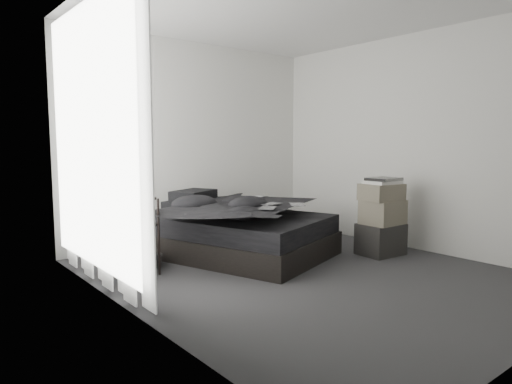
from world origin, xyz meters
TOP-DOWN VIEW (x-y plane):
  - floor at (0.00, 0.00)m, footprint 3.60×4.20m
  - ceiling at (0.00, 0.00)m, footprint 3.60×4.20m
  - wall_back at (0.00, 2.10)m, footprint 3.60×0.01m
  - wall_left at (-1.80, 0.00)m, footprint 0.01×4.20m
  - wall_right at (1.80, 0.00)m, footprint 0.01×4.20m
  - window_left at (-1.78, 0.90)m, footprint 0.02×2.00m
  - curtain_left at (-1.73, 0.90)m, footprint 0.06×2.12m
  - bed at (-0.05, 1.02)m, footprint 1.97×2.26m
  - mattress at (-0.05, 1.02)m, footprint 1.90×2.19m
  - duvet at (-0.04, 0.98)m, footprint 1.84×1.99m
  - pillow_lower at (-0.33, 1.71)m, footprint 0.67×0.55m
  - pillow_upper at (-0.26, 1.71)m, footprint 0.64×0.56m
  - laptop at (0.27, 1.17)m, footprint 0.31×0.20m
  - comic_a at (-0.11, 0.46)m, footprint 0.29×0.28m
  - comic_b at (0.11, 0.68)m, footprint 0.26×0.18m
  - comic_c at (0.31, 0.46)m, footprint 0.27×0.29m
  - side_stand at (-1.34, 1.01)m, footprint 0.47×0.47m
  - papers at (-1.33, 1.00)m, footprint 0.35×0.30m
  - floor_books at (-1.05, 1.24)m, footprint 0.19×0.24m
  - box_lower at (1.23, 0.01)m, footprint 0.52×0.42m
  - box_mid at (1.24, -0.00)m, footprint 0.46×0.36m
  - box_upper at (1.22, 0.01)m, footprint 0.48×0.40m
  - art_book_white at (1.23, 0.01)m, footprint 0.39×0.33m
  - art_book_snake at (1.24, -0.00)m, footprint 0.37×0.30m

SIDE VIEW (x-z plane):
  - floor at x=0.00m, z-range -0.01..0.01m
  - floor_books at x=-1.05m, z-range 0.00..0.15m
  - bed at x=-0.05m, z-range 0.00..0.26m
  - box_lower at x=1.23m, z-range 0.00..0.36m
  - mattress at x=-0.05m, z-range 0.26..0.46m
  - side_stand at x=-1.34m, z-range 0.00..0.76m
  - box_mid at x=1.24m, z-range 0.36..0.64m
  - pillow_lower at x=-0.33m, z-range 0.46..0.59m
  - duvet at x=-0.04m, z-range 0.46..0.68m
  - pillow_upper at x=-0.26m, z-range 0.59..0.71m
  - comic_a at x=-0.11m, z-range 0.68..0.69m
  - comic_b at x=0.11m, z-range 0.69..0.70m
  - laptop at x=0.27m, z-range 0.68..0.71m
  - comic_c at x=0.31m, z-range 0.70..0.70m
  - box_upper at x=1.22m, z-range 0.64..0.83m
  - papers at x=-1.33m, z-range 0.76..0.77m
  - art_book_white at x=1.23m, z-range 0.83..0.87m
  - art_book_snake at x=1.24m, z-range 0.87..0.90m
  - curtain_left at x=-1.73m, z-range 0.04..2.52m
  - wall_back at x=0.00m, z-range 0.00..2.60m
  - wall_left at x=-1.80m, z-range 0.00..2.60m
  - wall_right at x=1.80m, z-range 0.00..2.60m
  - window_left at x=-1.78m, z-range 0.20..2.50m
  - ceiling at x=0.00m, z-range 2.60..2.60m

